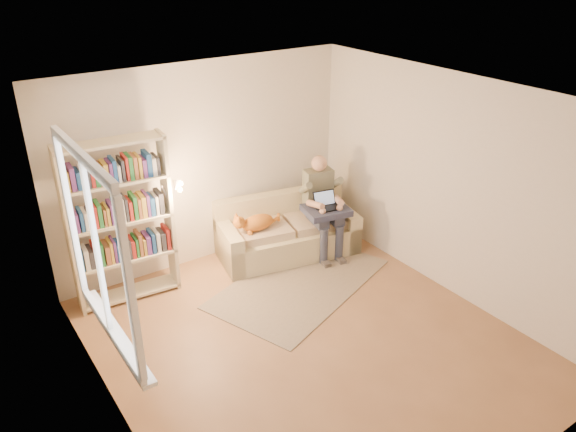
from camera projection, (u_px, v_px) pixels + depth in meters
floor at (309, 341)px, 5.99m from camera, size 4.50×4.50×0.00m
ceiling at (314, 100)px, 4.84m from camera, size 4.00×4.50×0.02m
wall_left at (106, 301)px, 4.39m from camera, size 0.02×4.50×2.60m
wall_right at (451, 187)px, 6.44m from camera, size 0.02×4.50×2.60m
wall_back at (204, 165)px, 7.08m from camera, size 4.00×0.02×2.60m
wall_front at (512, 363)px, 3.75m from camera, size 4.00×0.02×2.60m
window at (104, 279)px, 4.54m from camera, size 0.12×1.52×1.69m
sofa at (286, 234)px, 7.58m from camera, size 1.96×1.19×0.78m
person at (322, 201)px, 7.41m from camera, size 0.48×0.66×1.35m
cat at (258, 222)px, 7.19m from camera, size 0.70×0.33×0.25m
blanket at (324, 211)px, 7.33m from camera, size 0.65×0.57×0.08m
laptop at (324, 204)px, 7.30m from camera, size 0.35×0.32×0.25m
bookshelf at (120, 215)px, 6.27m from camera, size 1.30×0.46×1.96m
rug at (299, 283)px, 6.99m from camera, size 2.57×2.02×0.01m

